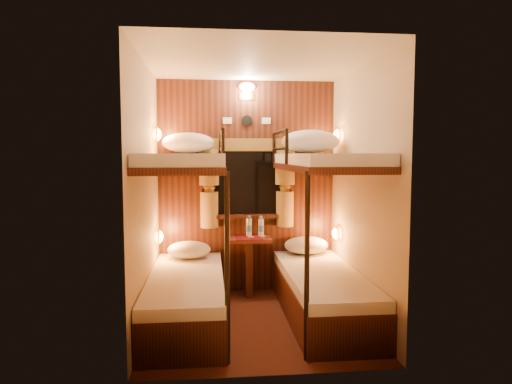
{
  "coord_description": "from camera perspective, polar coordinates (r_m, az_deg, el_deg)",
  "views": [
    {
      "loc": [
        -0.43,
        -4.15,
        1.58
      ],
      "look_at": [
        0.01,
        0.15,
        1.21
      ],
      "focal_mm": 32.0,
      "sensor_mm": 36.0,
      "label": 1
    }
  ],
  "objects": [
    {
      "name": "bottle_left",
      "position": [
        5.15,
        -0.88,
        -4.43
      ],
      "size": [
        0.07,
        0.07,
        0.24
      ],
      "rotation": [
        0.0,
        0.0,
        0.09
      ],
      "color": "#99BFE5",
      "rests_on": "table"
    },
    {
      "name": "wall_front",
      "position": [
        3.15,
        1.96,
        -2.08
      ],
      "size": [
        2.4,
        0.0,
        2.4
      ],
      "primitive_type": "plane",
      "rotation": [
        -1.57,
        0.0,
        0.0
      ],
      "color": "#C6B293",
      "rests_on": "floor"
    },
    {
      "name": "pillow_upper_right",
      "position": [
        4.93,
        6.81,
        6.31
      ],
      "size": [
        0.62,
        0.44,
        0.24
      ],
      "primitive_type": "ellipsoid",
      "color": "white",
      "rests_on": "bunk_right"
    },
    {
      "name": "bottle_right",
      "position": [
        5.16,
        0.63,
        -4.44
      ],
      "size": [
        0.07,
        0.07,
        0.23
      ],
      "rotation": [
        0.0,
        0.0,
        0.38
      ],
      "color": "#99BFE5",
      "rests_on": "table"
    },
    {
      "name": "bunk_right",
      "position": [
        4.47,
        8.3,
        -8.43
      ],
      "size": [
        0.72,
        1.9,
        1.82
      ],
      "color": "black",
      "rests_on": "floor"
    },
    {
      "name": "ceiling",
      "position": [
        4.25,
        0.01,
        15.96
      ],
      "size": [
        2.1,
        2.1,
        0.0
      ],
      "primitive_type": "plane",
      "rotation": [
        3.14,
        0.0,
        0.0
      ],
      "color": "silver",
      "rests_on": "wall_back"
    },
    {
      "name": "back_fixtures",
      "position": [
        5.21,
        -1.14,
        12.17
      ],
      "size": [
        0.54,
        0.09,
        0.48
      ],
      "color": "black",
      "rests_on": "back_panel"
    },
    {
      "name": "wall_right",
      "position": [
        4.4,
        13.07,
        -0.24
      ],
      "size": [
        0.0,
        2.4,
        2.4
      ],
      "primitive_type": "plane",
      "rotation": [
        1.57,
        0.0,
        -1.57
      ],
      "color": "#C6B293",
      "rests_on": "floor"
    },
    {
      "name": "pillow_lower_right",
      "position": [
        5.18,
        6.3,
        -6.62
      ],
      "size": [
        0.5,
        0.35,
        0.19
      ],
      "primitive_type": "ellipsoid",
      "color": "white",
      "rests_on": "bunk_right"
    },
    {
      "name": "wall_back",
      "position": [
        5.23,
        -1.16,
        0.65
      ],
      "size": [
        2.4,
        0.0,
        2.4
      ],
      "primitive_type": "plane",
      "rotation": [
        1.57,
        0.0,
        0.0
      ],
      "color": "#C6B293",
      "rests_on": "floor"
    },
    {
      "name": "back_panel",
      "position": [
        5.21,
        -1.15,
        0.64
      ],
      "size": [
        2.0,
        0.03,
        2.4
      ],
      "primitive_type": "cube",
      "color": "black",
      "rests_on": "floor"
    },
    {
      "name": "table",
      "position": [
        5.15,
        -0.96,
        -8.25
      ],
      "size": [
        0.5,
        0.34,
        0.66
      ],
      "color": "#5F1A15",
      "rests_on": "floor"
    },
    {
      "name": "window",
      "position": [
        5.19,
        -1.12,
        0.41
      ],
      "size": [
        1.0,
        0.12,
        0.79
      ],
      "color": "black",
      "rests_on": "back_panel"
    },
    {
      "name": "wall_left",
      "position": [
        4.2,
        -13.67,
        -0.49
      ],
      "size": [
        0.0,
        2.4,
        2.4
      ],
      "primitive_type": "plane",
      "rotation": [
        1.57,
        0.0,
        1.57
      ],
      "color": "#C6B293",
      "rests_on": "floor"
    },
    {
      "name": "reading_lamps",
      "position": [
        4.88,
        -0.83,
        0.83
      ],
      "size": [
        2.0,
        0.2,
        1.25
      ],
      "color": "orange",
      "rests_on": "wall_left"
    },
    {
      "name": "sachet_a",
      "position": [
        5.16,
        0.79,
        -5.53
      ],
      "size": [
        0.08,
        0.07,
        0.01
      ],
      "primitive_type": "cube",
      "rotation": [
        0.0,
        0.0,
        -0.24
      ],
      "color": "silver",
      "rests_on": "table"
    },
    {
      "name": "pillow_lower_left",
      "position": [
        5.0,
        -8.36,
        -7.15
      ],
      "size": [
        0.47,
        0.33,
        0.18
      ],
      "primitive_type": "ellipsoid",
      "color": "white",
      "rests_on": "bunk_left"
    },
    {
      "name": "curtains",
      "position": [
        5.15,
        -1.09,
        1.3
      ],
      "size": [
        1.1,
        0.22,
        1.0
      ],
      "color": "olive",
      "rests_on": "back_panel"
    },
    {
      "name": "floor",
      "position": [
        4.46,
        0.01,
        -15.92
      ],
      "size": [
        2.1,
        2.1,
        0.0
      ],
      "primitive_type": "plane",
      "color": "#391A0F",
      "rests_on": "ground"
    },
    {
      "name": "sachet_b",
      "position": [
        5.1,
        -0.65,
        -5.65
      ],
      "size": [
        0.08,
        0.06,
        0.01
      ],
      "primitive_type": "cube",
      "rotation": [
        0.0,
        0.0,
        -0.15
      ],
      "color": "silver",
      "rests_on": "table"
    },
    {
      "name": "bunk_left",
      "position": [
        4.34,
        -8.72,
        -8.82
      ],
      "size": [
        0.72,
        1.9,
        1.82
      ],
      "color": "black",
      "rests_on": "floor"
    },
    {
      "name": "pillow_upper_left",
      "position": [
        4.95,
        -8.49,
        6.12
      ],
      "size": [
        0.55,
        0.39,
        0.22
      ],
      "primitive_type": "ellipsoid",
      "color": "white",
      "rests_on": "bunk_left"
    }
  ]
}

